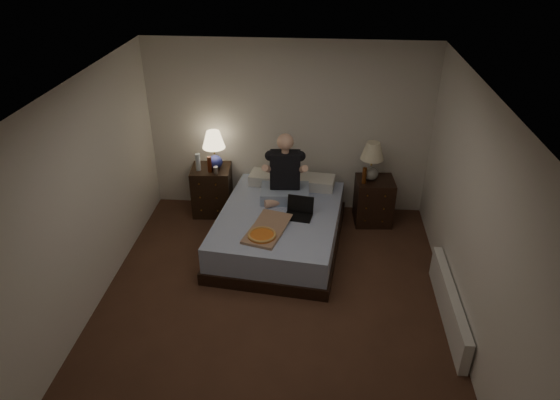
# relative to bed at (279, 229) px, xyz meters

# --- Properties ---
(floor) EXTENTS (4.00, 4.50, 0.00)m
(floor) POSITION_rel_bed_xyz_m (0.03, -1.17, -0.25)
(floor) COLOR brown
(floor) RESTS_ON ground
(ceiling) EXTENTS (4.00, 4.50, 0.00)m
(ceiling) POSITION_rel_bed_xyz_m (0.03, -1.17, 2.25)
(ceiling) COLOR white
(ceiling) RESTS_ON ground
(wall_back) EXTENTS (4.00, 0.00, 2.50)m
(wall_back) POSITION_rel_bed_xyz_m (0.03, 1.08, 1.00)
(wall_back) COLOR silver
(wall_back) RESTS_ON ground
(wall_front) EXTENTS (4.00, 0.00, 2.50)m
(wall_front) POSITION_rel_bed_xyz_m (0.03, -3.42, 1.00)
(wall_front) COLOR silver
(wall_front) RESTS_ON ground
(wall_left) EXTENTS (0.00, 4.50, 2.50)m
(wall_left) POSITION_rel_bed_xyz_m (-1.97, -1.17, 1.00)
(wall_left) COLOR silver
(wall_left) RESTS_ON ground
(wall_right) EXTENTS (0.00, 4.50, 2.50)m
(wall_right) POSITION_rel_bed_xyz_m (2.03, -1.17, 1.00)
(wall_right) COLOR silver
(wall_right) RESTS_ON ground
(bed) EXTENTS (1.73, 2.18, 0.50)m
(bed) POSITION_rel_bed_xyz_m (0.00, 0.00, 0.00)
(bed) COLOR #5974B3
(bed) RESTS_ON floor
(nightstand_left) EXTENTS (0.59, 0.53, 0.72)m
(nightstand_left) POSITION_rel_bed_xyz_m (-1.06, 0.79, 0.11)
(nightstand_left) COLOR black
(nightstand_left) RESTS_ON floor
(nightstand_right) EXTENTS (0.55, 0.50, 0.67)m
(nightstand_right) POSITION_rel_bed_xyz_m (1.29, 0.71, 0.08)
(nightstand_right) COLOR black
(nightstand_right) RESTS_ON floor
(lamp_left) EXTENTS (0.38, 0.38, 0.56)m
(lamp_left) POSITION_rel_bed_xyz_m (-0.99, 0.81, 0.75)
(lamp_left) COLOR #283095
(lamp_left) RESTS_ON nightstand_left
(lamp_right) EXTENTS (0.32, 0.32, 0.56)m
(lamp_right) POSITION_rel_bed_xyz_m (1.21, 0.72, 0.70)
(lamp_right) COLOR gray
(lamp_right) RESTS_ON nightstand_right
(water_bottle) EXTENTS (0.07, 0.07, 0.25)m
(water_bottle) POSITION_rel_bed_xyz_m (-1.22, 0.72, 0.59)
(water_bottle) COLOR silver
(water_bottle) RESTS_ON nightstand_left
(soda_can) EXTENTS (0.07, 0.07, 0.10)m
(soda_can) POSITION_rel_bed_xyz_m (-0.95, 0.64, 0.52)
(soda_can) COLOR beige
(soda_can) RESTS_ON nightstand_left
(beer_bottle_left) EXTENTS (0.06, 0.06, 0.23)m
(beer_bottle_left) POSITION_rel_bed_xyz_m (-1.04, 0.68, 0.58)
(beer_bottle_left) COLOR #4F1B0B
(beer_bottle_left) RESTS_ON nightstand_left
(beer_bottle_right) EXTENTS (0.06, 0.06, 0.23)m
(beer_bottle_right) POSITION_rel_bed_xyz_m (1.12, 0.61, 0.53)
(beer_bottle_right) COLOR #52270B
(beer_bottle_right) RESTS_ON nightstand_right
(person) EXTENTS (0.69, 0.56, 0.93)m
(person) POSITION_rel_bed_xyz_m (0.05, 0.37, 0.72)
(person) COLOR black
(person) RESTS_ON bed
(laptop) EXTENTS (0.38, 0.33, 0.24)m
(laptop) POSITION_rel_bed_xyz_m (0.26, -0.10, 0.37)
(laptop) COLOR black
(laptop) RESTS_ON bed
(pizza_box) EXTENTS (0.59, 0.84, 0.08)m
(pizza_box) POSITION_rel_bed_xyz_m (-0.15, -0.62, 0.29)
(pizza_box) COLOR tan
(pizza_box) RESTS_ON bed
(radiator) EXTENTS (0.10, 1.60, 0.40)m
(radiator) POSITION_rel_bed_xyz_m (1.96, -1.27, -0.05)
(radiator) COLOR silver
(radiator) RESTS_ON floor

